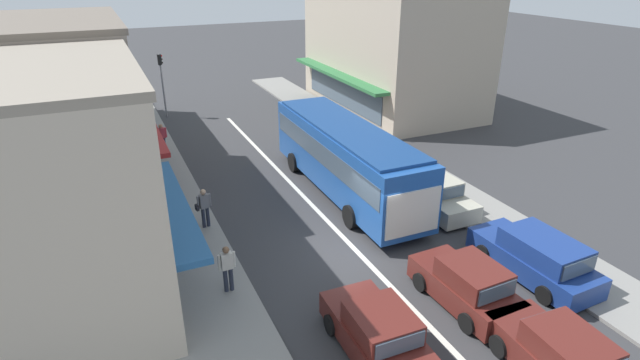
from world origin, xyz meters
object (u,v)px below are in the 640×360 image
Objects in this scene: parked_wagon_kerb_third at (364,149)px; pedestrian_browsing_midblock at (162,137)px; sedan_queue_far_back at (379,336)px; hatchback_behind_bus_near at (467,285)px; pedestrian_with_handbag_near at (204,206)px; city_bus at (346,155)px; parked_sedan_kerb_second at (434,195)px; pedestrian_far_walker at (227,266)px; hatchback_adjacent_lane_trail at (559,357)px; parked_wagon_kerb_front at (536,257)px; traffic_light_downstreet at (162,75)px.

pedestrian_browsing_midblock is at bearing 150.26° from parked_wagon_kerb_third.
parked_wagon_kerb_third reaches higher than sedan_queue_far_back.
pedestrian_with_handbag_near reaches higher than hatchback_behind_bus_near.
hatchback_behind_bus_near is at bearing -91.77° from city_bus.
parked_sedan_kerb_second is 2.58× the size of pedestrian_far_walker.
sedan_queue_far_back is 9.29m from parked_sedan_kerb_second.
parked_wagon_kerb_front is at bearing 50.77° from hatchback_adjacent_lane_trail.
hatchback_behind_bus_near is 7.47m from pedestrian_far_walker.
parked_wagon_kerb_front is 12.21m from pedestrian_with_handbag_near.
pedestrian_with_handbag_near is at bearing -157.76° from parked_wagon_kerb_third.
sedan_queue_far_back is at bearing -55.37° from pedestrian_far_walker.
hatchback_behind_bus_near is 3.13m from parked_wagon_kerb_front.
sedan_queue_far_back is at bearing -111.94° from city_bus.
parked_wagon_kerb_front is at bearing -39.37° from pedestrian_with_handbag_near.
hatchback_adjacent_lane_trail is 15.39m from parked_wagon_kerb_third.
hatchback_adjacent_lane_trail is 21.64m from pedestrian_browsing_midblock.
parked_wagon_kerb_front and parked_wagon_kerb_third have the same top height.
pedestrian_browsing_midblock is at bearing 130.03° from parked_sedan_kerb_second.
pedestrian_with_handbag_near is (-9.32, 2.24, 0.40)m from parked_sedan_kerb_second.
pedestrian_browsing_midblock reaches higher than parked_wagon_kerb_front.
parked_wagon_kerb_front is at bearing -18.72° from pedestrian_far_walker.
pedestrian_browsing_midblock is (-9.59, 11.42, 0.40)m from parked_sedan_kerb_second.
pedestrian_browsing_midblock and pedestrian_far_walker have the same top height.
hatchback_adjacent_lane_trail is (0.15, -3.38, 0.00)m from hatchback_behind_bus_near.
pedestrian_with_handbag_near is (-6.32, 8.00, 0.36)m from hatchback_behind_bus_near.
pedestrian_browsing_midblock reaches higher than hatchback_adjacent_lane_trail.
city_bus reaches higher than pedestrian_far_walker.
hatchback_behind_bus_near is at bearing 12.57° from sedan_queue_far_back.
pedestrian_with_handbag_near is at bearing 119.62° from hatchback_adjacent_lane_trail.
hatchback_behind_bus_near is at bearing -69.02° from pedestrian_browsing_midblock.
city_bus is 16.81m from traffic_light_downstreet.
pedestrian_with_handbag_near is at bearing -93.46° from traffic_light_downstreet.
pedestrian_with_handbag_near is at bearing -173.45° from city_bus.
pedestrian_far_walker is (-9.58, -2.22, 0.40)m from parked_sedan_kerb_second.
pedestrian_far_walker is (-9.69, 3.28, 0.32)m from parked_wagon_kerb_front.
parked_wagon_kerb_front is 2.79× the size of pedestrian_with_handbag_near.
city_bus is 6.68m from pedestrian_with_handbag_near.
pedestrian_with_handbag_near is (-6.47, 11.38, 0.36)m from hatchback_adjacent_lane_trail.
hatchback_adjacent_lane_trail is at bearing -129.23° from parked_wagon_kerb_front.
city_bus is 6.68× the size of pedestrian_far_walker.
city_bus is 10.90m from pedestrian_browsing_midblock.
parked_wagon_kerb_third is (6.47, 12.56, 0.08)m from sedan_queue_far_back.
traffic_light_downstreet is (-8.32, 18.82, 2.19)m from parked_sedan_kerb_second.
hatchback_adjacent_lane_trail is at bearing -107.36° from parked_sedan_kerb_second.
pedestrian_with_handbag_near is (-9.44, 7.74, 0.32)m from parked_wagon_kerb_front.
sedan_queue_far_back and parked_sedan_kerb_second have the same top height.
pedestrian_with_handbag_near and pedestrian_far_walker have the same top height.
sedan_queue_far_back is 0.93× the size of parked_wagon_kerb_front.
hatchback_adjacent_lane_trail is 0.84× the size of parked_wagon_kerb_third.
parked_wagon_kerb_front is 1.08× the size of traffic_light_downstreet.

